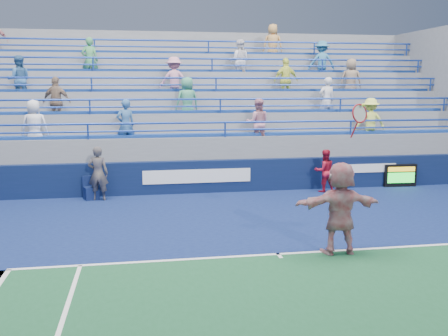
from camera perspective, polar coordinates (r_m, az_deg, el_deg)
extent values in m
plane|color=#333538|center=(10.89, 6.20, -9.86)|extent=(120.00, 120.00, 0.00)
cube|color=#0E1948|center=(12.91, 3.53, -6.67)|extent=(18.00, 8.40, 0.02)
cube|color=white|center=(10.88, 6.20, -9.75)|extent=(11.00, 0.10, 0.01)
cube|color=white|center=(10.79, 6.35, -9.92)|extent=(0.08, 0.30, 0.01)
cube|color=#0A1637|center=(16.90, 0.24, -0.91)|extent=(18.00, 0.30, 1.10)
cube|color=white|center=(16.59, -3.07, -0.94)|extent=(3.60, 0.02, 0.45)
cube|color=white|center=(18.33, 16.56, -0.01)|extent=(1.80, 0.02, 0.30)
cube|color=slate|center=(19.77, -1.23, 0.61)|extent=(18.00, 5.60, 1.10)
cube|color=slate|center=(19.72, -1.23, 1.69)|extent=(18.00, 5.60, 1.85)
cube|color=#163D99|center=(17.30, -0.10, 3.85)|extent=(17.40, 0.45, 0.10)
cylinder|color=#1C3B9A|center=(16.86, 0.13, 5.24)|extent=(18.00, 0.07, 0.07)
cube|color=slate|center=(20.16, -1.44, 2.93)|extent=(18.00, 4.60, 2.60)
cube|color=#163D99|center=(18.22, -0.62, 6.50)|extent=(17.40, 0.45, 0.10)
cylinder|color=#1C3B9A|center=(17.81, -0.42, 7.88)|extent=(18.00, 0.07, 0.07)
cube|color=slate|center=(20.61, -1.64, 4.12)|extent=(18.00, 3.60, 3.35)
cube|color=#163D99|center=(19.19, -1.10, 8.89)|extent=(17.40, 0.45, 0.10)
cylinder|color=#1C3B9A|center=(18.79, -0.92, 10.25)|extent=(18.00, 0.07, 0.07)
cube|color=slate|center=(21.08, -1.84, 5.26)|extent=(18.00, 2.60, 4.10)
cube|color=#163D99|center=(20.19, -1.54, 11.04)|extent=(17.40, 0.45, 0.10)
cylinder|color=#1C3B9A|center=(19.81, -1.38, 12.38)|extent=(18.00, 0.07, 0.07)
cube|color=slate|center=(21.55, -2.03, 6.35)|extent=(18.00, 1.60, 4.85)
cube|color=#163D99|center=(21.21, -1.94, 12.99)|extent=(17.40, 0.45, 0.10)
cylinder|color=#1C3B9A|center=(20.85, -1.79, 14.30)|extent=(18.00, 0.07, 0.07)
imported|color=#41906B|center=(18.07, -4.22, 7.65)|extent=(0.94, 0.73, 1.70)
imported|color=white|center=(20.40, 1.76, 12.09)|extent=(0.95, 0.81, 1.70)
imported|color=#326298|center=(19.43, -22.38, 9.32)|extent=(0.91, 0.76, 1.70)
imported|color=pink|center=(19.02, -5.70, 9.98)|extent=(1.11, 0.65, 1.70)
imported|color=#856C59|center=(18.20, -18.57, 7.21)|extent=(1.07, 0.68, 1.70)
imported|color=tan|center=(21.79, 5.59, 13.86)|extent=(0.92, 0.69, 1.70)
imported|color=#2E588C|center=(17.03, -11.18, 4.87)|extent=(0.72, 0.58, 1.70)
imported|color=#C78092|center=(17.51, 3.87, 5.14)|extent=(0.93, 0.78, 1.70)
imported|color=#F2FA61|center=(19.80, 7.09, 9.94)|extent=(1.05, 0.56, 1.70)
imported|color=#439358|center=(20.08, -15.08, 11.82)|extent=(0.63, 0.43, 1.70)
imported|color=silver|center=(19.29, 11.65, 7.60)|extent=(0.67, 0.48, 1.70)
imported|color=#8F765F|center=(20.73, 14.30, 9.70)|extent=(0.96, 0.77, 1.70)
imported|color=#E3F05D|center=(18.93, 16.35, 5.11)|extent=(1.17, 0.77, 1.70)
imported|color=silver|center=(17.35, -20.83, 4.51)|extent=(0.85, 0.57, 1.70)
imported|color=teal|center=(21.35, 11.10, 11.81)|extent=(1.17, 0.77, 1.70)
cube|color=black|center=(18.81, 19.50, -0.83)|extent=(1.18, 0.17, 0.82)
cube|color=gold|center=(18.71, 19.65, -0.13)|extent=(1.00, 0.02, 0.16)
cube|color=#19E533|center=(18.76, 19.60, -1.05)|extent=(1.00, 0.02, 0.37)
cube|color=#0D1841|center=(16.36, -14.96, -2.79)|extent=(0.54, 0.54, 0.42)
cube|color=#0D1841|center=(16.47, -14.96, -1.39)|extent=(0.41, 0.19, 0.33)
imported|color=silver|center=(10.92, 13.11, -4.50)|extent=(1.87, 0.63, 2.01)
torus|color=#A7141C|center=(10.77, 15.24, 6.04)|extent=(0.42, 0.24, 0.41)
cylinder|color=#A7141C|center=(10.75, 14.68, 4.27)|extent=(0.09, 0.23, 0.36)
sphere|color=#D0E234|center=(10.74, 15.64, 6.94)|extent=(0.07, 0.07, 0.07)
imported|color=#121833|center=(16.06, -14.19, -0.62)|extent=(0.68, 0.50, 1.72)
imported|color=#A41228|center=(17.19, 11.41, -0.32)|extent=(0.74, 0.59, 1.45)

